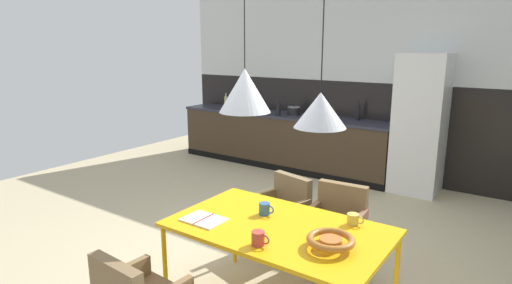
% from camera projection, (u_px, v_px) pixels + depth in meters
% --- Properties ---
extents(ground_plane, '(9.16, 9.16, 0.00)m').
position_uv_depth(ground_plane, '(259.00, 256.00, 4.11)').
color(ground_plane, tan).
extents(back_wall_splashback_dark, '(7.05, 0.12, 1.47)m').
position_uv_depth(back_wall_splashback_dark, '(375.00, 130.00, 6.49)').
color(back_wall_splashback_dark, black).
rests_on(back_wall_splashback_dark, ground).
extents(back_wall_panel_upper, '(7.05, 0.12, 1.47)m').
position_uv_depth(back_wall_panel_upper, '(381.00, 33.00, 6.16)').
color(back_wall_panel_upper, silver).
rests_on(back_wall_panel_upper, back_wall_splashback_dark).
extents(kitchen_counter, '(3.81, 0.63, 0.90)m').
position_uv_depth(kitchen_counter, '(281.00, 140.00, 7.10)').
color(kitchen_counter, '#3E2E1F').
rests_on(kitchen_counter, ground).
extents(refrigerator_column, '(0.63, 0.60, 1.92)m').
position_uv_depth(refrigerator_column, '(420.00, 124.00, 5.74)').
color(refrigerator_column, silver).
rests_on(refrigerator_column, ground).
extents(dining_table, '(1.59, 0.96, 0.72)m').
position_uv_depth(dining_table, '(279.00, 231.00, 3.08)').
color(dining_table, '#EDA70F').
rests_on(dining_table, ground).
extents(armchair_corner_seat, '(0.52, 0.50, 0.79)m').
position_uv_depth(armchair_corner_seat, '(337.00, 217.00, 3.75)').
color(armchair_corner_seat, brown).
rests_on(armchair_corner_seat, ground).
extents(armchair_facing_counter, '(0.58, 0.57, 0.76)m').
position_uv_depth(armchair_facing_counter, '(284.00, 204.00, 4.14)').
color(armchair_facing_counter, brown).
rests_on(armchair_facing_counter, ground).
extents(fruit_bowl, '(0.32, 0.32, 0.08)m').
position_uv_depth(fruit_bowl, '(331.00, 241.00, 2.72)').
color(fruit_bowl, '#B2662D').
rests_on(fruit_bowl, dining_table).
extents(open_book, '(0.31, 0.23, 0.02)m').
position_uv_depth(open_book, '(204.00, 220.00, 3.17)').
color(open_book, white).
rests_on(open_book, dining_table).
extents(mug_white_ceramic, '(0.13, 0.09, 0.09)m').
position_uv_depth(mug_white_ceramic, '(265.00, 209.00, 3.27)').
color(mug_white_ceramic, '#335B93').
rests_on(mug_white_ceramic, dining_table).
extents(mug_short_terracotta, '(0.13, 0.09, 0.08)m').
position_uv_depth(mug_short_terracotta, '(353.00, 219.00, 3.09)').
color(mug_short_terracotta, gold).
rests_on(mug_short_terracotta, dining_table).
extents(mug_tall_blue, '(0.13, 0.09, 0.10)m').
position_uv_depth(mug_tall_blue, '(259.00, 238.00, 2.76)').
color(mug_tall_blue, '#B23D33').
rests_on(mug_tall_blue, dining_table).
extents(cooking_pot, '(0.21, 0.21, 0.16)m').
position_uv_depth(cooking_pot, '(294.00, 111.00, 6.89)').
color(cooking_pot, black).
rests_on(cooking_pot, kitchen_counter).
extents(bottle_oil_tall, '(0.06, 0.06, 0.29)m').
position_uv_depth(bottle_oil_tall, '(226.00, 103.00, 7.45)').
color(bottle_oil_tall, tan).
rests_on(bottle_oil_tall, kitchen_counter).
extents(bottle_wine_green, '(0.06, 0.06, 0.31)m').
position_uv_depth(bottle_wine_green, '(358.00, 112.00, 6.37)').
color(bottle_wine_green, black).
rests_on(bottle_wine_green, kitchen_counter).
extents(bottle_spice_small, '(0.07, 0.07, 0.25)m').
position_uv_depth(bottle_spice_small, '(279.00, 109.00, 6.81)').
color(bottle_spice_small, black).
rests_on(bottle_spice_small, kitchen_counter).
extents(pendant_lamp_over_table_near, '(0.38, 0.38, 1.35)m').
position_uv_depth(pendant_lamp_over_table_near, '(245.00, 90.00, 3.04)').
color(pendant_lamp_over_table_near, black).
extents(pendant_lamp_over_table_far, '(0.34, 0.34, 1.39)m').
position_uv_depth(pendant_lamp_over_table_far, '(320.00, 110.00, 2.67)').
color(pendant_lamp_over_table_far, black).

